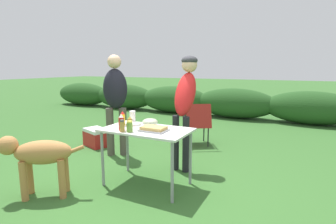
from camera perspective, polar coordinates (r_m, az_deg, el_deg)
ground_plane at (r=3.54m, az=-4.56°, el=-15.43°), size 60.00×60.00×0.00m
shrub_hedge at (r=8.03m, az=14.33°, el=1.86°), size 14.40×0.90×0.88m
folding_table at (r=3.31m, az=-4.72°, el=-4.98°), size 1.10×0.64×0.74m
food_tray at (r=3.17m, az=-3.12°, el=-3.69°), size 0.32×0.23×0.06m
plate_stack at (r=3.53m, az=-7.58°, el=-2.60°), size 0.20×0.20×0.02m
mixing_bowl at (r=3.47m, az=-3.94°, el=-2.17°), size 0.21×0.21×0.09m
paper_cup_stack at (r=3.66m, az=-7.72°, el=-1.03°), size 0.08×0.08×0.17m
relish_jar at (r=3.15m, az=-8.36°, el=-3.16°), size 0.07×0.07×0.13m
beer_bottle at (r=3.27m, az=-8.32°, el=-2.41°), size 0.06×0.06×0.17m
mustard_bottle at (r=3.49m, az=-9.84°, el=-1.46°), size 0.06×0.06×0.20m
ketchup_bottle at (r=3.24m, az=-10.13°, el=-2.26°), size 0.07×0.07×0.20m
spice_jar at (r=3.17m, az=-9.95°, el=-3.00°), size 0.06×0.06×0.14m
standing_person_in_navy_coat at (r=3.80m, az=3.80°, el=3.43°), size 0.34×0.48×1.67m
standing_person_in_red_jacket at (r=4.47m, az=-11.36°, el=3.38°), size 0.49×0.45×1.70m
dog at (r=3.40m, az=-26.44°, el=-8.38°), size 0.87×0.65×0.74m
camp_chair_green_behind_table at (r=5.02m, az=6.35°, el=-2.19°), size 0.70×0.74×0.83m
cooler_box at (r=5.24m, az=-15.34°, el=-5.33°), size 0.56×0.46×0.34m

